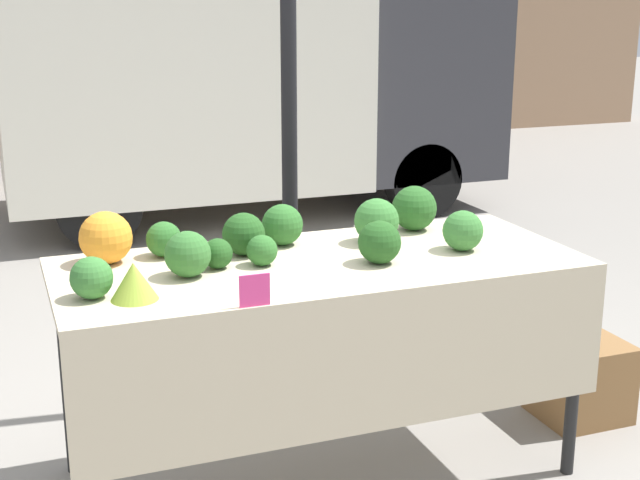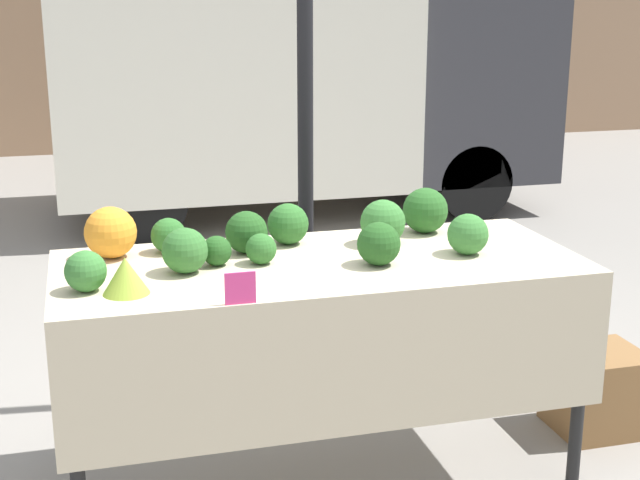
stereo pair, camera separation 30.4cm
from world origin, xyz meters
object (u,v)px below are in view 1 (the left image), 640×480
Objects in this scene: parked_truck at (230,60)px; price_sign at (255,290)px; orange_cauliflower at (106,238)px; produce_crate at (580,379)px.

parked_truck is 38.84× the size of price_sign.
orange_cauliflower is at bearing -110.98° from parked_truck.
parked_truck is at bearing 69.02° from orange_cauliflower.
parked_truck is 11.06× the size of produce_crate.
orange_cauliflower reaches higher than price_sign.
price_sign is (0.37, -0.65, -0.04)m from orange_cauliflower.
produce_crate is at bearing -5.69° from orange_cauliflower.
parked_truck is 5.03m from price_sign.
produce_crate is (0.39, -4.41, -1.13)m from parked_truck.
parked_truck is at bearing 75.67° from price_sign.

